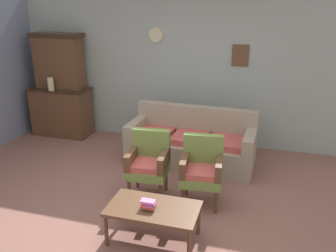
{
  "coord_description": "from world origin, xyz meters",
  "views": [
    {
      "loc": [
        1.4,
        -3.53,
        2.55
      ],
      "look_at": [
        0.09,
        1.0,
        0.85
      ],
      "focal_mm": 37.78,
      "sensor_mm": 36.0,
      "label": 1
    }
  ],
  "objects_px": {
    "armchair_near_cabinet": "(149,161)",
    "coffee_table": "(153,211)",
    "vase_on_cabinet": "(51,84)",
    "floral_couch": "(191,145)",
    "side_cabinet": "(62,111)",
    "book_stack_on_table": "(148,205)",
    "armchair_row_middle": "(202,168)"
  },
  "relations": [
    {
      "from": "armchair_near_cabinet",
      "to": "coffee_table",
      "type": "height_order",
      "value": "armchair_near_cabinet"
    },
    {
      "from": "vase_on_cabinet",
      "to": "coffee_table",
      "type": "bearing_deg",
      "value": -41.07
    },
    {
      "from": "floral_couch",
      "to": "side_cabinet",
      "type": "bearing_deg",
      "value": 167.53
    },
    {
      "from": "side_cabinet",
      "to": "armchair_near_cabinet",
      "type": "xyz_separation_m",
      "value": [
        2.4,
        -1.73,
        0.03
      ]
    },
    {
      "from": "vase_on_cabinet",
      "to": "book_stack_on_table",
      "type": "bearing_deg",
      "value": -41.95
    },
    {
      "from": "armchair_row_middle",
      "to": "vase_on_cabinet",
      "type": "bearing_deg",
      "value": 154.19
    },
    {
      "from": "side_cabinet",
      "to": "armchair_row_middle",
      "type": "relative_size",
      "value": 1.28
    },
    {
      "from": "side_cabinet",
      "to": "book_stack_on_table",
      "type": "height_order",
      "value": "side_cabinet"
    },
    {
      "from": "side_cabinet",
      "to": "vase_on_cabinet",
      "type": "distance_m",
      "value": 0.62
    },
    {
      "from": "floral_couch",
      "to": "armchair_near_cabinet",
      "type": "xyz_separation_m",
      "value": [
        -0.34,
        -1.12,
        0.17
      ]
    },
    {
      "from": "armchair_near_cabinet",
      "to": "vase_on_cabinet",
      "type": "bearing_deg",
      "value": 147.85
    },
    {
      "from": "vase_on_cabinet",
      "to": "floral_couch",
      "type": "distance_m",
      "value": 2.92
    },
    {
      "from": "floral_couch",
      "to": "book_stack_on_table",
      "type": "relative_size",
      "value": 12.12
    },
    {
      "from": "side_cabinet",
      "to": "floral_couch",
      "type": "xyz_separation_m",
      "value": [
        2.74,
        -0.61,
        -0.14
      ]
    },
    {
      "from": "side_cabinet",
      "to": "armchair_near_cabinet",
      "type": "distance_m",
      "value": 2.96
    },
    {
      "from": "armchair_row_middle",
      "to": "coffee_table",
      "type": "xyz_separation_m",
      "value": [
        -0.35,
        -0.93,
        -0.12
      ]
    },
    {
      "from": "vase_on_cabinet",
      "to": "floral_couch",
      "type": "relative_size",
      "value": 0.12
    },
    {
      "from": "armchair_near_cabinet",
      "to": "armchair_row_middle",
      "type": "xyz_separation_m",
      "value": [
        0.72,
        0.01,
        0.0
      ]
    },
    {
      "from": "side_cabinet",
      "to": "floral_couch",
      "type": "height_order",
      "value": "side_cabinet"
    },
    {
      "from": "floral_couch",
      "to": "armchair_row_middle",
      "type": "distance_m",
      "value": 1.19
    },
    {
      "from": "armchair_near_cabinet",
      "to": "coffee_table",
      "type": "distance_m",
      "value": 1.0
    },
    {
      "from": "side_cabinet",
      "to": "coffee_table",
      "type": "height_order",
      "value": "side_cabinet"
    },
    {
      "from": "floral_couch",
      "to": "book_stack_on_table",
      "type": "bearing_deg",
      "value": -90.15
    },
    {
      "from": "vase_on_cabinet",
      "to": "coffee_table",
      "type": "relative_size",
      "value": 0.25
    },
    {
      "from": "side_cabinet",
      "to": "armchair_row_middle",
      "type": "distance_m",
      "value": 3.57
    },
    {
      "from": "armchair_row_middle",
      "to": "book_stack_on_table",
      "type": "distance_m",
      "value": 1.05
    },
    {
      "from": "floral_couch",
      "to": "armchair_row_middle",
      "type": "height_order",
      "value": "same"
    },
    {
      "from": "side_cabinet",
      "to": "vase_on_cabinet",
      "type": "xyz_separation_m",
      "value": [
        -0.06,
        -0.18,
        0.59
      ]
    },
    {
      "from": "vase_on_cabinet",
      "to": "armchair_near_cabinet",
      "type": "height_order",
      "value": "vase_on_cabinet"
    },
    {
      "from": "floral_couch",
      "to": "armchair_row_middle",
      "type": "bearing_deg",
      "value": -70.92
    },
    {
      "from": "coffee_table",
      "to": "floral_couch",
      "type": "bearing_deg",
      "value": 90.93
    },
    {
      "from": "armchair_near_cabinet",
      "to": "coffee_table",
      "type": "bearing_deg",
      "value": -68.04
    }
  ]
}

